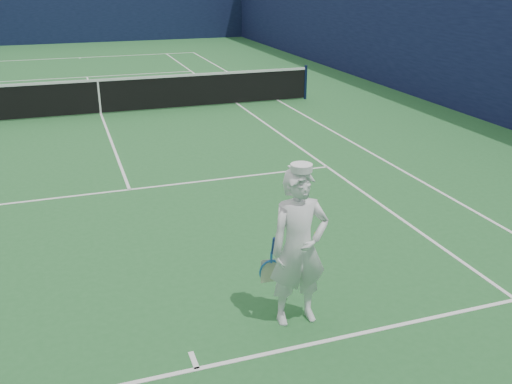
{
  "coord_description": "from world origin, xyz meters",
  "views": [
    {
      "loc": [
        -0.99,
        -16.67,
        3.88
      ],
      "look_at": [
        1.34,
        -9.87,
        1.07
      ],
      "focal_mm": 40.0,
      "sensor_mm": 36.0,
      "label": 1
    }
  ],
  "objects": [
    {
      "name": "tennis_player",
      "position": [
        1.34,
        -11.37,
        0.95
      ],
      "size": [
        0.77,
        0.5,
        1.94
      ],
      "rotation": [
        0.0,
        0.0,
        -0.03
      ],
      "color": "white",
      "rests_on": "ground"
    },
    {
      "name": "windscreen_fence",
      "position": [
        0.0,
        0.0,
        2.0
      ],
      "size": [
        20.12,
        36.12,
        4.0
      ],
      "color": "#0D1532",
      "rests_on": "ground"
    },
    {
      "name": "ground",
      "position": [
        0.0,
        0.0,
        0.0
      ],
      "size": [
        80.0,
        80.0,
        0.0
      ],
      "primitive_type": "plane",
      "color": "#25632E",
      "rests_on": "ground"
    },
    {
      "name": "tennis_net",
      "position": [
        0.0,
        0.0,
        0.55
      ],
      "size": [
        12.88,
        0.09,
        1.07
      ],
      "color": "#141E4C",
      "rests_on": "ground"
    },
    {
      "name": "court_markings",
      "position": [
        0.0,
        0.0,
        0.0
      ],
      "size": [
        11.03,
        23.83,
        0.01
      ],
      "color": "white",
      "rests_on": "ground"
    }
  ]
}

